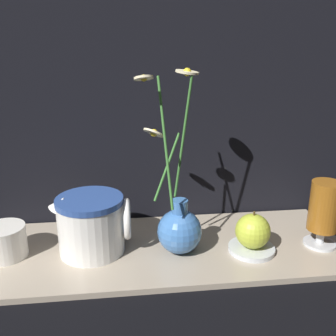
{
  "coord_description": "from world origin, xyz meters",
  "views": [
    {
      "loc": [
        -0.07,
        -0.7,
        0.42
      ],
      "look_at": [
        0.01,
        0.0,
        0.19
      ],
      "focal_mm": 40.0,
      "sensor_mm": 36.0,
      "label": 1
    }
  ],
  "objects_px": {
    "vase_with_flowers": "(179,225)",
    "yellow_mug": "(3,243)",
    "ceramic_pitcher": "(92,222)",
    "orange_fruit": "(253,231)",
    "tea_glass": "(324,209)"
  },
  "relations": [
    {
      "from": "vase_with_flowers",
      "to": "ceramic_pitcher",
      "type": "bearing_deg",
      "value": 172.93
    },
    {
      "from": "vase_with_flowers",
      "to": "yellow_mug",
      "type": "height_order",
      "value": "vase_with_flowers"
    },
    {
      "from": "vase_with_flowers",
      "to": "ceramic_pitcher",
      "type": "relative_size",
      "value": 2.29
    },
    {
      "from": "yellow_mug",
      "to": "ceramic_pitcher",
      "type": "bearing_deg",
      "value": 1.14
    },
    {
      "from": "orange_fruit",
      "to": "vase_with_flowers",
      "type": "bearing_deg",
      "value": 173.26
    },
    {
      "from": "vase_with_flowers",
      "to": "tea_glass",
      "type": "xyz_separation_m",
      "value": [
        0.3,
        -0.01,
        0.02
      ]
    },
    {
      "from": "vase_with_flowers",
      "to": "orange_fruit",
      "type": "bearing_deg",
      "value": -6.74
    },
    {
      "from": "ceramic_pitcher",
      "to": "vase_with_flowers",
      "type": "bearing_deg",
      "value": -7.07
    },
    {
      "from": "vase_with_flowers",
      "to": "yellow_mug",
      "type": "bearing_deg",
      "value": 177.03
    },
    {
      "from": "vase_with_flowers",
      "to": "tea_glass",
      "type": "distance_m",
      "value": 0.3
    },
    {
      "from": "vase_with_flowers",
      "to": "orange_fruit",
      "type": "distance_m",
      "value": 0.15
    },
    {
      "from": "vase_with_flowers",
      "to": "orange_fruit",
      "type": "xyz_separation_m",
      "value": [
        0.15,
        -0.02,
        -0.01
      ]
    },
    {
      "from": "ceramic_pitcher",
      "to": "orange_fruit",
      "type": "distance_m",
      "value": 0.33
    },
    {
      "from": "vase_with_flowers",
      "to": "yellow_mug",
      "type": "distance_m",
      "value": 0.35
    },
    {
      "from": "ceramic_pitcher",
      "to": "tea_glass",
      "type": "height_order",
      "value": "tea_glass"
    }
  ]
}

